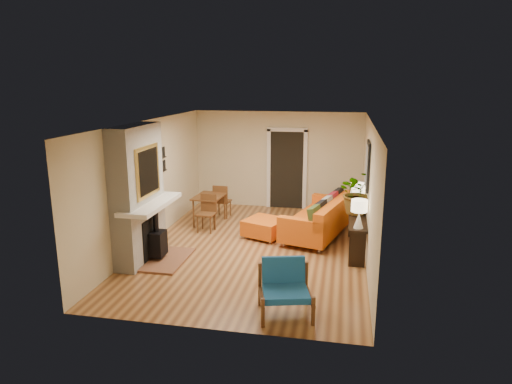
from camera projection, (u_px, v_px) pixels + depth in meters
room_shell at (298, 167)px, 11.58m from camera, size 6.50×6.50×6.50m
fireplace at (140, 197)px, 8.61m from camera, size 1.09×1.68×2.60m
sofa at (322, 218)px, 10.14m from camera, size 1.58×2.51×0.92m
ottoman at (265, 227)px, 10.10m from camera, size 1.03×1.03×0.40m
blue_chair at (285, 285)px, 6.78m from camera, size 0.92×0.91×0.80m
dining_table at (212, 201)px, 10.97m from camera, size 0.72×1.59×0.85m
console_table at (357, 224)px, 9.19m from camera, size 0.34×1.85×0.72m
lamp_near at (359, 211)px, 8.37m from camera, size 0.30×0.30×0.54m
lamp_far at (358, 192)px, 9.74m from camera, size 0.30×0.30×0.54m
houseplant at (358, 192)px, 9.27m from camera, size 1.03×0.97×0.92m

